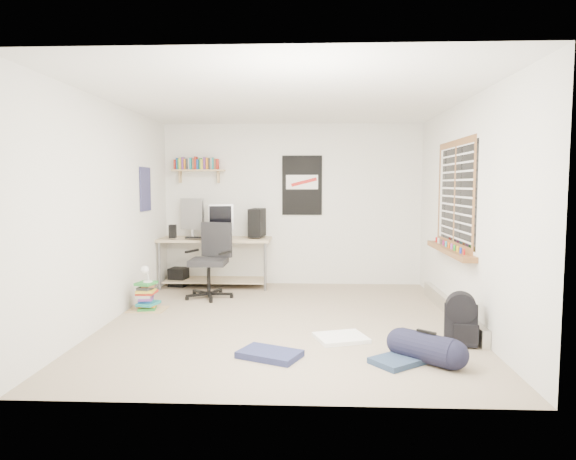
{
  "coord_description": "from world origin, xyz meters",
  "views": [
    {
      "loc": [
        0.28,
        -5.76,
        1.56
      ],
      "look_at": [
        0.02,
        0.12,
        1.04
      ],
      "focal_mm": 32.0,
      "sensor_mm": 36.0,
      "label": 1
    }
  ],
  "objects_px": {
    "office_chair": "(209,263)",
    "book_stack": "(147,298)",
    "duffel_bag": "(426,347)",
    "backpack": "(461,325)",
    "desk": "(216,263)"
  },
  "relations": [
    {
      "from": "office_chair",
      "to": "book_stack",
      "type": "xyz_separation_m",
      "value": [
        -0.63,
        -0.74,
        -0.34
      ]
    },
    {
      "from": "office_chair",
      "to": "duffel_bag",
      "type": "height_order",
      "value": "office_chair"
    },
    {
      "from": "office_chair",
      "to": "book_stack",
      "type": "distance_m",
      "value": 1.03
    },
    {
      "from": "office_chair",
      "to": "duffel_bag",
      "type": "xyz_separation_m",
      "value": [
        2.42,
        -2.5,
        -0.35
      ]
    },
    {
      "from": "book_stack",
      "to": "office_chair",
      "type": "bearing_deg",
      "value": 49.49
    },
    {
      "from": "backpack",
      "to": "book_stack",
      "type": "bearing_deg",
      "value": 173.38
    },
    {
      "from": "office_chair",
      "to": "backpack",
      "type": "bearing_deg",
      "value": -14.51
    },
    {
      "from": "backpack",
      "to": "duffel_bag",
      "type": "xyz_separation_m",
      "value": [
        -0.45,
        -0.53,
        -0.06
      ]
    },
    {
      "from": "office_chair",
      "to": "duffel_bag",
      "type": "bearing_deg",
      "value": -25.88
    },
    {
      "from": "book_stack",
      "to": "backpack",
      "type": "bearing_deg",
      "value": -19.55
    },
    {
      "from": "desk",
      "to": "duffel_bag",
      "type": "height_order",
      "value": "desk"
    },
    {
      "from": "desk",
      "to": "book_stack",
      "type": "relative_size",
      "value": 3.57
    },
    {
      "from": "desk",
      "to": "book_stack",
      "type": "height_order",
      "value": "desk"
    },
    {
      "from": "desk",
      "to": "office_chair",
      "type": "height_order",
      "value": "office_chair"
    },
    {
      "from": "backpack",
      "to": "office_chair",
      "type": "bearing_deg",
      "value": 158.34
    }
  ]
}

